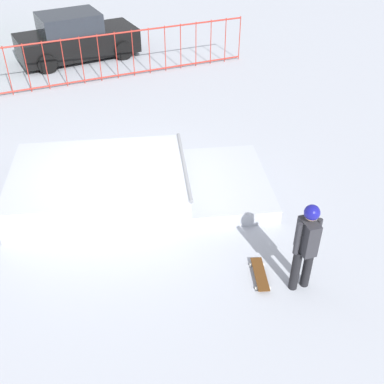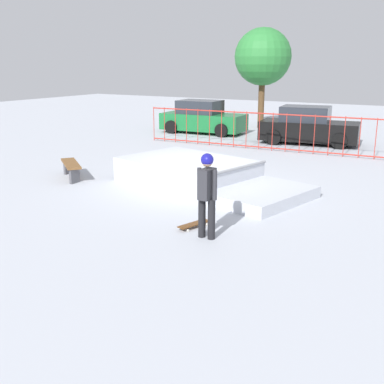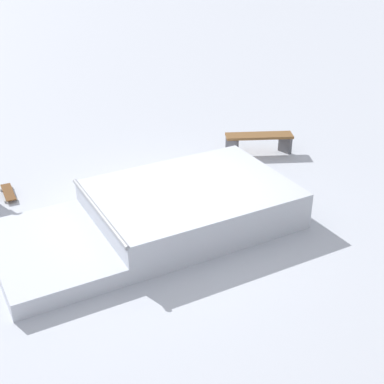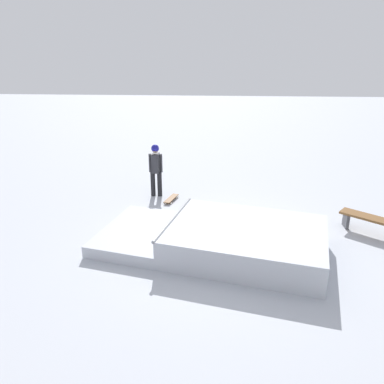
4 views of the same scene
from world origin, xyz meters
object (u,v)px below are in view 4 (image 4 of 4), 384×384
Objects in this scene: skater at (156,166)px; skateboard at (171,198)px; skate_ramp at (226,240)px; park_bench at (372,222)px.

skater reaches higher than skateboard.
skater is at bearing -44.83° from skate_ramp.
skate_ramp is at bearing 33.35° from skater.
skater reaches higher than skate_ramp.
skateboard is (1.67, -3.16, -0.24)m from skate_ramp.
park_bench is at bearing 69.91° from skater.
skater is at bearing -111.36° from skateboard.
skateboard is 0.55× the size of park_bench.
park_bench is (-5.48, 1.99, 0.28)m from skateboard.
skate_ramp is 3.40× the size of skater.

